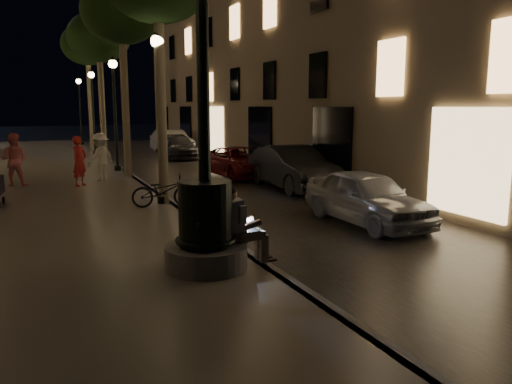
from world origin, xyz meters
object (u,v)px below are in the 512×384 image
pedestrian_red (80,161)px  car_fifth (172,142)px  tree_second (121,13)px  car_third (239,162)px  lamp_curb_c (93,100)px  pedestrian_pink (14,160)px  bicycle (163,191)px  tree_third (99,38)px  car_second (292,168)px  car_rear (178,147)px  lamp_curb_b (114,99)px  lamp_curb_d (80,102)px  pedestrian_white (101,157)px  seated_man_laptop (239,223)px  fountain_lamppost (205,210)px  tree_far (87,46)px  car_front (367,197)px  lamp_curb_a (159,95)px

pedestrian_red → car_fifth: bearing=15.7°
tree_second → car_third: size_ratio=1.66×
lamp_curb_c → pedestrian_pink: lamp_curb_c is taller
pedestrian_pink → bicycle: (3.79, -5.72, -0.47)m
pedestrian_pink → bicycle: bearing=140.2°
tree_third → pedestrian_pink: tree_third is taller
car_second → car_rear: bearing=94.8°
car_rear → car_third: bearing=-83.7°
tree_third → lamp_curb_b: 4.94m
lamp_curb_c → car_third: size_ratio=1.08×
car_third → pedestrian_pink: 8.49m
lamp_curb_d → bicycle: lamp_curb_d is taller
lamp_curb_d → pedestrian_white: 18.88m
seated_man_laptop → lamp_curb_d: lamp_curb_d is taller
tree_second → car_third: tree_second is taller
fountain_lamppost → car_rear: fountain_lamppost is taller
lamp_curb_c → bicycle: lamp_curb_c is taller
tree_second → lamp_curb_b: 3.69m
pedestrian_pink → seated_man_laptop: bearing=125.5°
bicycle → car_third: bearing=-25.3°
car_third → car_fifth: 11.41m
tree_second → pedestrian_pink: size_ratio=4.05×
tree_far → car_third: bearing=-70.3°
tree_third → car_rear: bearing=24.7°
car_fifth → pedestrian_pink: pedestrian_pink is taller
lamp_curb_d → car_fifth: 8.92m
tree_far → pedestrian_red: bearing=-97.9°
pedestrian_pink → car_fifth: bearing=-109.6°
car_third → bicycle: size_ratio=2.63×
lamp_curb_c → car_front: (4.30, -19.72, -2.56)m
bicycle → car_fifth: bearing=-2.7°
bicycle → car_second: bearing=-54.0°
lamp_curb_d → bicycle: 24.69m
bicycle → fountain_lamppost: bearing=-173.5°
seated_man_laptop → lamp_curb_a: 6.43m
tree_third → tree_far: bearing=89.2°
lamp_curb_c → tree_second: bearing=-89.4°
lamp_curb_d → car_rear: size_ratio=1.09×
pedestrian_white → fountain_lamppost: bearing=56.5°
lamp_curb_a → car_third: lamp_curb_a is taller
car_third → pedestrian_pink: (-8.47, -0.27, 0.49)m
car_second → pedestrian_red: bearing=161.0°
seated_man_laptop → tree_far: tree_far is taller
tree_far → car_front: (4.22, -21.72, -5.76)m
car_front → car_third: (0.29, 9.16, -0.06)m
tree_second → car_second: tree_second is taller
lamp_curb_c → bicycle: bearing=-90.3°
car_third → lamp_curb_c: bearing=108.7°
pedestrian_red → lamp_curb_c: bearing=34.2°
seated_man_laptop → lamp_curb_d: bearing=89.8°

